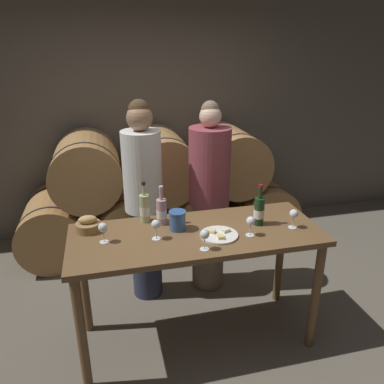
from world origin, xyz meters
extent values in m
plane|color=#665E51|center=(0.00, 0.00, 0.00)|extent=(10.00, 10.00, 0.00)
cube|color=#60594F|center=(0.00, 2.11, 1.60)|extent=(10.00, 0.12, 3.20)
cylinder|color=#A87A47|center=(-1.16, 1.55, 0.34)|extent=(0.69, 0.88, 0.69)
cylinder|color=#2D2D33|center=(-1.16, 1.27, 0.34)|extent=(0.70, 0.02, 0.70)
cylinder|color=#2D2D33|center=(-1.16, 1.84, 0.34)|extent=(0.70, 0.02, 0.70)
cylinder|color=#A87A47|center=(-0.39, 1.55, 0.34)|extent=(0.69, 0.88, 0.69)
cylinder|color=#2D2D33|center=(-0.39, 1.27, 0.34)|extent=(0.70, 0.02, 0.70)
cylinder|color=#2D2D33|center=(-0.39, 1.84, 0.34)|extent=(0.70, 0.02, 0.70)
cylinder|color=#A87A47|center=(0.39, 1.55, 0.34)|extent=(0.69, 0.88, 0.69)
cylinder|color=#2D2D33|center=(0.39, 1.27, 0.34)|extent=(0.70, 0.02, 0.70)
cylinder|color=#2D2D33|center=(0.39, 1.84, 0.34)|extent=(0.70, 0.02, 0.70)
cylinder|color=#A87A47|center=(1.16, 1.55, 0.34)|extent=(0.69, 0.88, 0.69)
cylinder|color=#2D2D33|center=(1.16, 1.27, 0.34)|extent=(0.70, 0.02, 0.70)
cylinder|color=#2D2D33|center=(1.16, 1.84, 0.34)|extent=(0.70, 0.02, 0.70)
cylinder|color=#A87A47|center=(-0.77, 1.55, 0.96)|extent=(0.69, 0.88, 0.69)
cylinder|color=#2D2D33|center=(-0.77, 1.27, 0.96)|extent=(0.70, 0.02, 0.70)
cylinder|color=#2D2D33|center=(-0.77, 1.84, 0.96)|extent=(0.70, 0.02, 0.70)
cylinder|color=#A87A47|center=(0.00, 1.55, 0.96)|extent=(0.69, 0.88, 0.69)
cylinder|color=#2D2D33|center=(0.00, 1.27, 0.96)|extent=(0.70, 0.02, 0.70)
cylinder|color=#2D2D33|center=(0.00, 1.84, 0.96)|extent=(0.70, 0.02, 0.70)
cylinder|color=#A87A47|center=(0.77, 1.55, 0.96)|extent=(0.69, 0.88, 0.69)
cylinder|color=#2D2D33|center=(0.77, 1.27, 0.96)|extent=(0.70, 0.02, 0.70)
cylinder|color=#2D2D33|center=(0.77, 1.84, 0.96)|extent=(0.70, 0.02, 0.70)
cylinder|color=brown|center=(-0.82, -0.29, 0.44)|extent=(0.06, 0.06, 0.88)
cylinder|color=brown|center=(0.82, -0.29, 0.44)|extent=(0.06, 0.06, 0.88)
cylinder|color=brown|center=(-0.82, 0.29, 0.44)|extent=(0.06, 0.06, 0.88)
cylinder|color=brown|center=(0.82, 0.29, 0.44)|extent=(0.06, 0.06, 0.88)
cube|color=brown|center=(0.00, 0.00, 0.90)|extent=(1.76, 0.69, 0.04)
cylinder|color=#2D334C|center=(-0.29, 0.66, 0.42)|extent=(0.26, 0.26, 0.85)
cylinder|color=silver|center=(-0.29, 0.66, 1.18)|extent=(0.32, 0.32, 0.67)
sphere|color=#997051|center=(-0.29, 0.66, 1.62)|extent=(0.21, 0.21, 0.21)
sphere|color=#47331E|center=(-0.29, 0.67, 1.68)|extent=(0.17, 0.17, 0.17)
cylinder|color=#756651|center=(0.28, 0.66, 0.42)|extent=(0.29, 0.29, 0.85)
cylinder|color=#8C3D47|center=(0.28, 0.66, 1.18)|extent=(0.36, 0.36, 0.67)
sphere|color=beige|center=(0.28, 0.66, 1.61)|extent=(0.18, 0.18, 0.18)
sphere|color=#75604C|center=(0.28, 0.67, 1.66)|extent=(0.15, 0.15, 0.15)
cylinder|color=#193819|center=(0.47, 0.02, 1.03)|extent=(0.07, 0.07, 0.20)
cylinder|color=#193819|center=(0.47, 0.02, 1.17)|extent=(0.03, 0.03, 0.08)
cylinder|color=maroon|center=(0.47, 0.02, 1.22)|extent=(0.03, 0.03, 0.02)
cylinder|color=white|center=(0.47, 0.02, 1.01)|extent=(0.08, 0.08, 0.07)
cylinder|color=#ADBC7F|center=(-0.33, 0.26, 1.03)|extent=(0.07, 0.07, 0.21)
cylinder|color=#ADBC7F|center=(-0.33, 0.26, 1.17)|extent=(0.03, 0.03, 0.08)
cylinder|color=black|center=(-0.33, 0.26, 1.23)|extent=(0.03, 0.03, 0.02)
cylinder|color=white|center=(-0.33, 0.26, 1.01)|extent=(0.08, 0.08, 0.07)
cylinder|color=#BC8E93|center=(-0.21, 0.19, 1.02)|extent=(0.07, 0.07, 0.19)
cylinder|color=#BC8E93|center=(-0.21, 0.19, 1.16)|extent=(0.03, 0.03, 0.08)
cylinder|color=#B7B7BC|center=(-0.21, 0.19, 1.21)|extent=(0.03, 0.03, 0.02)
cylinder|color=white|center=(-0.21, 0.19, 1.00)|extent=(0.08, 0.08, 0.06)
cylinder|color=#335693|center=(-0.12, 0.08, 0.99)|extent=(0.11, 0.11, 0.14)
cylinder|color=#335693|center=(-0.12, 0.08, 1.06)|extent=(0.12, 0.12, 0.01)
cylinder|color=olive|center=(-0.73, 0.20, 0.96)|extent=(0.17, 0.17, 0.06)
ellipsoid|color=tan|center=(-0.73, 0.20, 1.01)|extent=(0.13, 0.08, 0.06)
cylinder|color=white|center=(0.14, -0.09, 0.93)|extent=(0.26, 0.26, 0.01)
cube|color=beige|center=(0.19, -0.06, 0.95)|extent=(0.07, 0.06, 0.02)
cube|color=beige|center=(0.09, -0.05, 0.95)|extent=(0.07, 0.07, 0.02)
cube|color=#E0CC7F|center=(0.13, -0.15, 0.95)|extent=(0.05, 0.06, 0.02)
cylinder|color=white|center=(-0.63, 0.01, 0.93)|extent=(0.06, 0.06, 0.00)
cylinder|color=white|center=(-0.63, 0.01, 0.97)|extent=(0.01, 0.01, 0.08)
sphere|color=white|center=(-0.63, 0.01, 1.03)|extent=(0.06, 0.06, 0.06)
cylinder|color=white|center=(-0.29, -0.03, 0.93)|extent=(0.06, 0.06, 0.00)
cylinder|color=white|center=(-0.29, -0.03, 0.97)|extent=(0.01, 0.01, 0.08)
sphere|color=white|center=(-0.29, -0.03, 1.03)|extent=(0.06, 0.06, 0.06)
cylinder|color=white|center=(-0.01, -0.24, 0.93)|extent=(0.06, 0.06, 0.00)
cylinder|color=white|center=(-0.01, -0.24, 0.97)|extent=(0.01, 0.01, 0.08)
sphere|color=white|center=(-0.01, -0.24, 1.03)|extent=(0.06, 0.06, 0.06)
cylinder|color=white|center=(0.35, -0.13, 0.93)|extent=(0.06, 0.06, 0.00)
cylinder|color=white|center=(0.35, -0.13, 0.97)|extent=(0.01, 0.01, 0.08)
sphere|color=white|center=(0.35, -0.13, 1.03)|extent=(0.06, 0.06, 0.06)
cylinder|color=white|center=(0.68, -0.09, 0.93)|extent=(0.06, 0.06, 0.00)
cylinder|color=white|center=(0.68, -0.09, 0.97)|extent=(0.01, 0.01, 0.08)
sphere|color=white|center=(0.68, -0.09, 1.03)|extent=(0.06, 0.06, 0.06)
camera|label=1|loc=(-0.58, -2.25, 2.15)|focal=35.00mm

